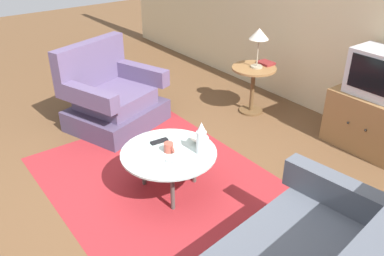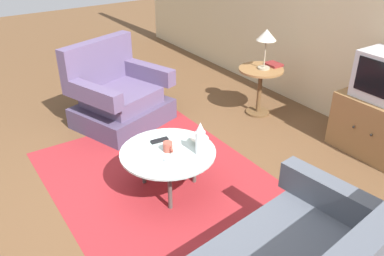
{
  "view_description": "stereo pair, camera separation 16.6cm",
  "coord_description": "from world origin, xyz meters",
  "px_view_note": "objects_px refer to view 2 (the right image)",
  "views": [
    {
      "loc": [
        2.31,
        -1.42,
        2.2
      ],
      "look_at": [
        -0.1,
        0.4,
        0.55
      ],
      "focal_mm": 37.34,
      "sensor_mm": 36.0,
      "label": 1
    },
    {
      "loc": [
        2.41,
        -1.29,
        2.2
      ],
      "look_at": [
        -0.1,
        0.4,
        0.55
      ],
      "focal_mm": 37.34,
      "sensor_mm": 36.0,
      "label": 2
    }
  ],
  "objects_px": {
    "side_table": "(260,81)",
    "tv_remote_dark": "(160,140)",
    "tv_stand": "(377,127)",
    "mug": "(168,147)",
    "bowl": "(199,141)",
    "coffee_table": "(168,154)",
    "book": "(274,64)",
    "table_lamp": "(266,37)",
    "vase": "(200,139)",
    "armchair": "(118,97)",
    "tv_remote_silver": "(173,161)"
  },
  "relations": [
    {
      "from": "side_table",
      "to": "tv_remote_dark",
      "type": "relative_size",
      "value": 3.57
    },
    {
      "from": "side_table",
      "to": "tv_stand",
      "type": "bearing_deg",
      "value": 15.19
    },
    {
      "from": "mug",
      "to": "bowl",
      "type": "xyz_separation_m",
      "value": [
        0.05,
        0.29,
        -0.01
      ]
    },
    {
      "from": "coffee_table",
      "to": "bowl",
      "type": "bearing_deg",
      "value": 81.02
    },
    {
      "from": "tv_remote_dark",
      "to": "book",
      "type": "relative_size",
      "value": 0.85
    },
    {
      "from": "coffee_table",
      "to": "book",
      "type": "height_order",
      "value": "book"
    },
    {
      "from": "side_table",
      "to": "table_lamp",
      "type": "relative_size",
      "value": 1.25
    },
    {
      "from": "coffee_table",
      "to": "book",
      "type": "xyz_separation_m",
      "value": [
        -0.71,
        1.9,
        0.22
      ]
    },
    {
      "from": "tv_stand",
      "to": "vase",
      "type": "distance_m",
      "value": 1.93
    },
    {
      "from": "vase",
      "to": "tv_stand",
      "type": "bearing_deg",
      "value": 76.45
    },
    {
      "from": "tv_stand",
      "to": "bowl",
      "type": "relative_size",
      "value": 4.99
    },
    {
      "from": "armchair",
      "to": "vase",
      "type": "xyz_separation_m",
      "value": [
        1.64,
        0.01,
        0.23
      ]
    },
    {
      "from": "tv_stand",
      "to": "tv_remote_silver",
      "type": "xyz_separation_m",
      "value": [
        -0.46,
        -2.12,
        0.12
      ]
    },
    {
      "from": "tv_remote_silver",
      "to": "tv_stand",
      "type": "bearing_deg",
      "value": 41.82
    },
    {
      "from": "coffee_table",
      "to": "tv_remote_silver",
      "type": "height_order",
      "value": "tv_remote_silver"
    },
    {
      "from": "coffee_table",
      "to": "table_lamp",
      "type": "bearing_deg",
      "value": 111.96
    },
    {
      "from": "mug",
      "to": "tv_remote_silver",
      "type": "xyz_separation_m",
      "value": [
        0.16,
        -0.05,
        -0.03
      ]
    },
    {
      "from": "coffee_table",
      "to": "vase",
      "type": "bearing_deg",
      "value": 50.55
    },
    {
      "from": "tv_remote_dark",
      "to": "book",
      "type": "xyz_separation_m",
      "value": [
        -0.53,
        1.87,
        0.18
      ]
    },
    {
      "from": "coffee_table",
      "to": "side_table",
      "type": "bearing_deg",
      "value": 112.74
    },
    {
      "from": "coffee_table",
      "to": "mug",
      "type": "xyz_separation_m",
      "value": [
        -0.0,
        0.0,
        0.07
      ]
    },
    {
      "from": "tv_remote_silver",
      "to": "bowl",
      "type": "bearing_deg",
      "value": 72.61
    },
    {
      "from": "mug",
      "to": "tv_remote_dark",
      "type": "height_order",
      "value": "mug"
    },
    {
      "from": "vase",
      "to": "mug",
      "type": "bearing_deg",
      "value": -130.26
    },
    {
      "from": "coffee_table",
      "to": "tv_stand",
      "type": "distance_m",
      "value": 2.16
    },
    {
      "from": "vase",
      "to": "tv_remote_silver",
      "type": "distance_m",
      "value": 0.29
    },
    {
      "from": "mug",
      "to": "book",
      "type": "bearing_deg",
      "value": 110.53
    },
    {
      "from": "armchair",
      "to": "tv_remote_dark",
      "type": "height_order",
      "value": "armchair"
    },
    {
      "from": "armchair",
      "to": "tv_remote_dark",
      "type": "bearing_deg",
      "value": 63.0
    },
    {
      "from": "armchair",
      "to": "side_table",
      "type": "xyz_separation_m",
      "value": [
        0.75,
        1.51,
        0.11
      ]
    },
    {
      "from": "coffee_table",
      "to": "tv_remote_dark",
      "type": "distance_m",
      "value": 0.19
    },
    {
      "from": "coffee_table",
      "to": "mug",
      "type": "bearing_deg",
      "value": 118.24
    },
    {
      "from": "tv_stand",
      "to": "vase",
      "type": "bearing_deg",
      "value": -103.55
    },
    {
      "from": "armchair",
      "to": "side_table",
      "type": "height_order",
      "value": "armchair"
    },
    {
      "from": "armchair",
      "to": "side_table",
      "type": "relative_size",
      "value": 2.05
    },
    {
      "from": "tv_remote_dark",
      "to": "tv_remote_silver",
      "type": "height_order",
      "value": "same"
    },
    {
      "from": "coffee_table",
      "to": "vase",
      "type": "height_order",
      "value": "vase"
    },
    {
      "from": "vase",
      "to": "bowl",
      "type": "distance_m",
      "value": 0.19
    },
    {
      "from": "coffee_table",
      "to": "tv_remote_silver",
      "type": "bearing_deg",
      "value": -16.85
    },
    {
      "from": "coffee_table",
      "to": "table_lamp",
      "type": "xyz_separation_m",
      "value": [
        -0.7,
        1.73,
        0.58
      ]
    },
    {
      "from": "bowl",
      "to": "armchair",
      "type": "bearing_deg",
      "value": -176.48
    },
    {
      "from": "coffee_table",
      "to": "table_lamp",
      "type": "relative_size",
      "value": 1.77
    },
    {
      "from": "table_lamp",
      "to": "book",
      "type": "distance_m",
      "value": 0.4
    },
    {
      "from": "vase",
      "to": "mug",
      "type": "distance_m",
      "value": 0.29
    },
    {
      "from": "vase",
      "to": "book",
      "type": "distance_m",
      "value": 1.91
    },
    {
      "from": "table_lamp",
      "to": "mug",
      "type": "xyz_separation_m",
      "value": [
        0.69,
        -1.72,
        -0.51
      ]
    },
    {
      "from": "table_lamp",
      "to": "book",
      "type": "xyz_separation_m",
      "value": [
        -0.02,
        0.17,
        -0.36
      ]
    },
    {
      "from": "armchair",
      "to": "tv_stand",
      "type": "relative_size",
      "value": 1.47
    },
    {
      "from": "tv_stand",
      "to": "mug",
      "type": "relative_size",
      "value": 6.45
    },
    {
      "from": "tv_remote_silver",
      "to": "side_table",
      "type": "bearing_deg",
      "value": 80.63
    }
  ]
}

